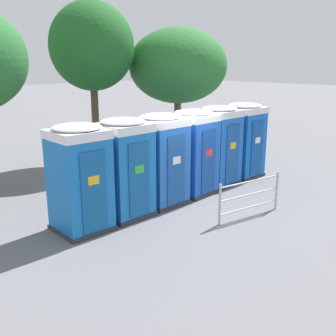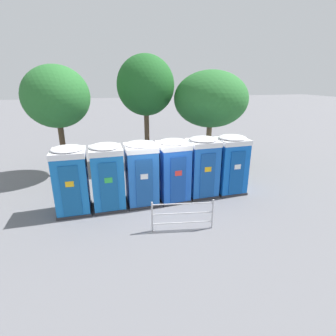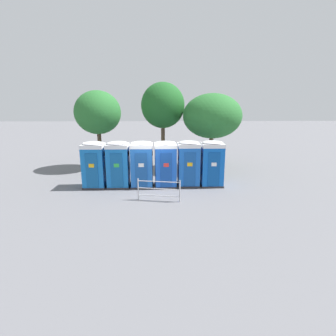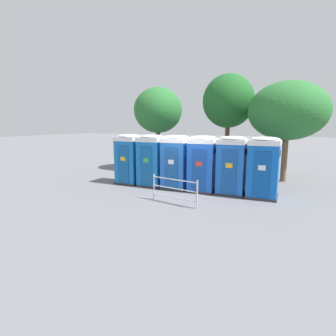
% 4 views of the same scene
% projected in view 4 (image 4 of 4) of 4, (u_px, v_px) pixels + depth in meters
% --- Properties ---
extents(ground_plane, '(120.00, 120.00, 0.00)m').
position_uv_depth(ground_plane, '(188.00, 190.00, 12.22)').
color(ground_plane, slate).
extents(portapotty_0, '(1.22, 1.21, 2.54)m').
position_uv_depth(portapotty_0, '(130.00, 159.00, 13.43)').
color(portapotty_0, '#2D2D33').
rests_on(portapotty_0, ground).
extents(portapotty_1, '(1.21, 1.21, 2.54)m').
position_uv_depth(portapotty_1, '(152.00, 160.00, 12.88)').
color(portapotty_1, '#2D2D33').
rests_on(portapotty_1, ground).
extents(portapotty_2, '(1.22, 1.21, 2.54)m').
position_uv_depth(portapotty_2, '(176.00, 162.00, 12.35)').
color(portapotty_2, '#2D2D33').
rests_on(portapotty_2, ground).
extents(portapotty_3, '(1.25, 1.26, 2.54)m').
position_uv_depth(portapotty_3, '(203.00, 164.00, 11.80)').
color(portapotty_3, '#2D2D33').
rests_on(portapotty_3, ground).
extents(portapotty_4, '(1.22, 1.22, 2.54)m').
position_uv_depth(portapotty_4, '(232.00, 165.00, 11.35)').
color(portapotty_4, '#2D2D33').
rests_on(portapotty_4, ground).
extents(portapotty_5, '(1.24, 1.21, 2.54)m').
position_uv_depth(portapotty_5, '(263.00, 167.00, 10.77)').
color(portapotty_5, '#2D2D33').
rests_on(portapotty_5, ground).
extents(street_tree_0, '(3.08, 3.08, 6.01)m').
position_uv_depth(street_tree_0, '(228.00, 101.00, 15.78)').
color(street_tree_0, brown).
rests_on(street_tree_0, ground).
extents(street_tree_1, '(3.98, 3.98, 5.22)m').
position_uv_depth(street_tree_1, '(288.00, 111.00, 13.49)').
color(street_tree_1, brown).
rests_on(street_tree_1, ground).
extents(street_tree_2, '(3.15, 3.15, 5.41)m').
position_uv_depth(street_tree_2, '(158.00, 111.00, 17.19)').
color(street_tree_2, '#4C3826').
rests_on(street_tree_2, ground).
extents(event_barrier, '(2.03, 0.41, 1.05)m').
position_uv_depth(event_barrier, '(174.00, 189.00, 10.02)').
color(event_barrier, '#B7B7BC').
rests_on(event_barrier, ground).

